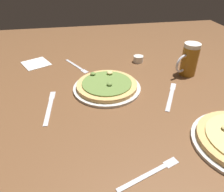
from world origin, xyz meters
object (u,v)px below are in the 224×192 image
Objects in this scene: pizza_plate_far at (107,86)px; ramekin_sauce at (138,59)px; napkin_folded at (36,63)px; knife_right at (50,107)px; fork_spare at (77,66)px; knife_spare at (171,96)px; beer_mug_dark at (189,60)px; fork_left at (150,173)px.

pizza_plate_far reaches higher than ramekin_sauce.
ramekin_sauce is 0.60m from napkin_folded.
fork_spare is (0.13, 0.38, -0.00)m from knife_right.
pizza_plate_far is at bearing -64.37° from fork_spare.
pizza_plate_far is 0.36m from ramekin_sauce.
fork_spare is (-0.36, 0.00, -0.02)m from ramekin_sauce.
pizza_plate_far reaches higher than napkin_folded.
knife_right is 1.10× the size of knife_spare.
fork_spare is (0.23, -0.08, -0.00)m from napkin_folded.
knife_right is at bearing -165.90° from beer_mug_dark.
fork_spare is at bearing 136.31° from knife_spare.
beer_mug_dark is at bearing 9.41° from pizza_plate_far.
fork_left is 0.78m from fork_spare.
fork_left and knife_spare have the same top height.
pizza_plate_far reaches higher than knife_spare.
napkin_folded is 0.65× the size of knife_spare.
ramekin_sauce is at bearing 49.58° from pizza_plate_far.
pizza_plate_far reaches higher than fork_spare.
ramekin_sauce reaches higher than fork_spare.
fork_left is (-0.39, -0.56, -0.08)m from beer_mug_dark.
napkin_folded reaches higher than knife_spare.
napkin_folded is at bearing 102.97° from knife_right.
pizza_plate_far reaches higher than fork_left.
knife_right is at bearing -77.03° from napkin_folded.
ramekin_sauce is 0.29× the size of fork_spare.
beer_mug_dark reaches higher than knife_right.
fork_spare and knife_spare have the same top height.
beer_mug_dark is 0.77× the size of knife_spare.
knife_right is (-0.26, -0.10, -0.01)m from pizza_plate_far.
beer_mug_dark is at bearing 55.29° from fork_left.
beer_mug_dark reaches higher than pizza_plate_far.
fork_spare is 0.56m from knife_spare.
ramekin_sauce is 0.39m from knife_spare.
knife_spare is (0.22, 0.38, 0.00)m from fork_left.
knife_spare is at bearing -43.69° from fork_spare.
beer_mug_dark reaches higher than knife_spare.
pizza_plate_far reaches higher than knife_right.
beer_mug_dark is 0.26m from knife_spare.
pizza_plate_far is 1.31× the size of knife_right.
napkin_folded is 0.94m from fork_left.
fork_left is at bearing -51.53° from knife_right.
napkin_folded is at bearing 136.02° from pizza_plate_far.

